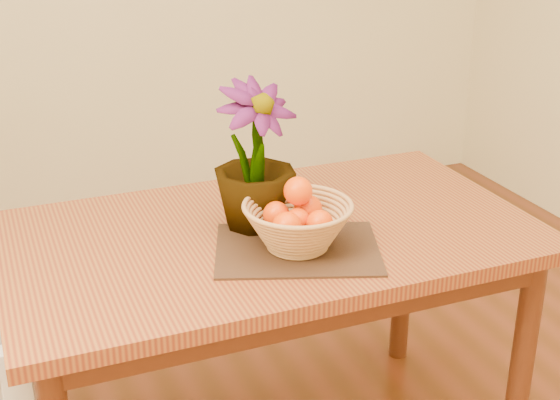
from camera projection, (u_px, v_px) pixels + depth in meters
name	position (u px, v px, depth m)	size (l,w,h in m)	color
table	(271.00, 259.00, 2.10)	(1.40, 0.80, 0.75)	brown
placemat	(297.00, 249.00, 1.95)	(0.41, 0.30, 0.01)	#3A2215
wicker_basket	(298.00, 228.00, 1.93)	(0.28, 0.28, 0.11)	tan
orange_pile	(298.00, 213.00, 1.92)	(0.16, 0.16, 0.13)	#FC4E04
potted_plant	(255.00, 157.00, 2.01)	(0.22, 0.22, 0.39)	#1A4B15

